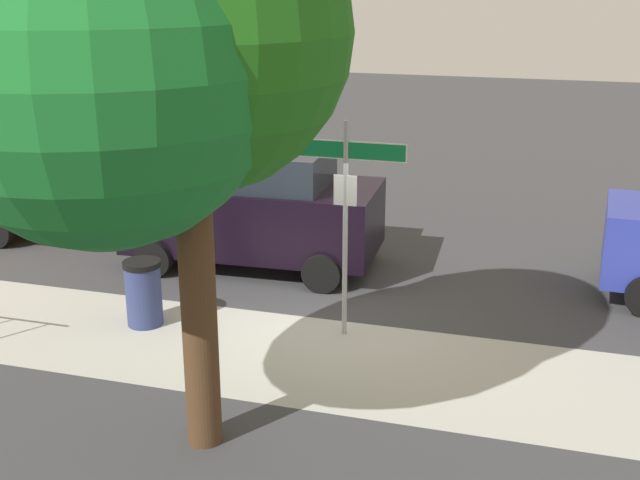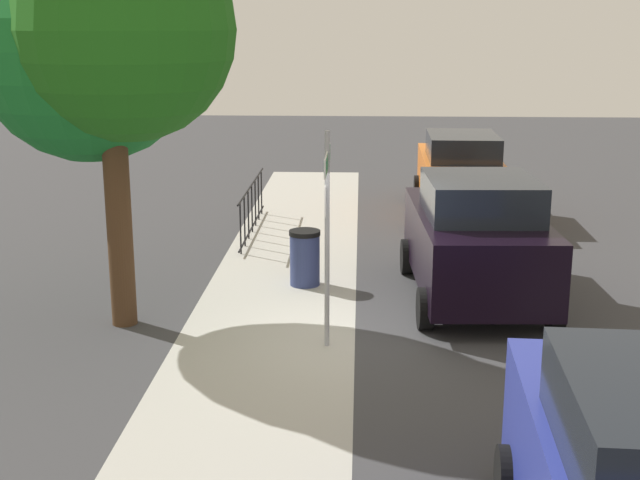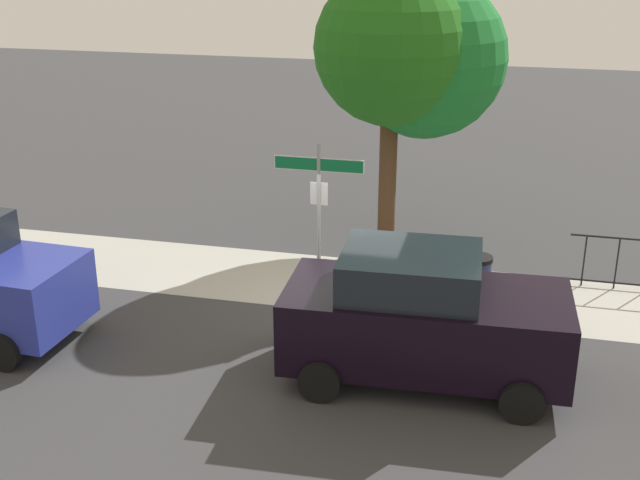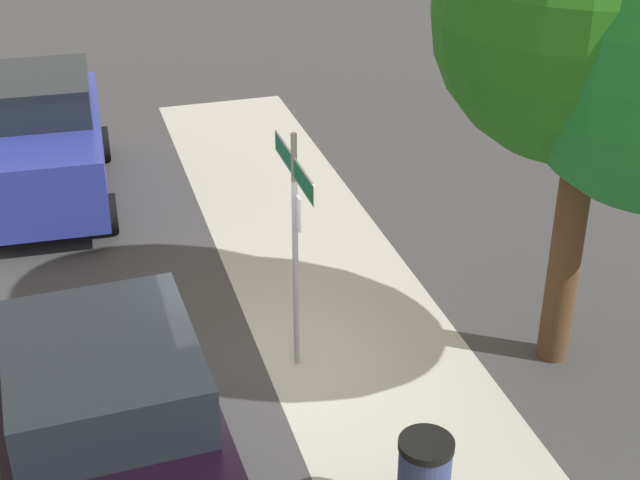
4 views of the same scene
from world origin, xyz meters
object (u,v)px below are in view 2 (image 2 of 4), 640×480
car_black (476,239)px  shade_tree (105,38)px  street_sign (327,199)px  car_orange (460,174)px  trash_bin (305,258)px

car_black → shade_tree: bearing=98.4°
street_sign → car_black: street_sign is taller
street_sign → car_orange: street_sign is taller
shade_tree → trash_bin: bearing=-58.0°
car_orange → trash_bin: car_orange is taller
street_sign → car_black: size_ratio=0.70×
shade_tree → car_orange: size_ratio=1.27×
car_black → car_orange: size_ratio=0.93×
car_black → trash_bin: bearing=74.4°
shade_tree → car_black: bearing=-79.3°
car_black → car_orange: car_black is taller
street_sign → car_orange: bearing=-17.9°
shade_tree → trash_bin: 5.00m
shade_tree → car_black: (1.07, -5.65, -3.21)m
car_orange → street_sign: bearing=163.1°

